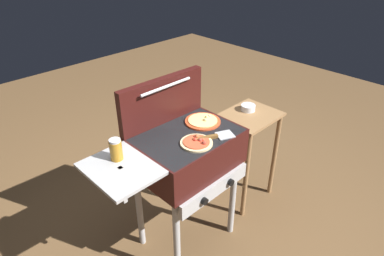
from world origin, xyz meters
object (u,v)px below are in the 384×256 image
(pizza_pepperoni, at_px, (197,142))
(spatula, at_px, (214,137))
(grill, at_px, (185,154))
(topping_bowl_near, at_px, (248,108))
(pizza_cheese, at_px, (203,121))
(prep_table, at_px, (247,140))
(sauce_jar, at_px, (116,150))

(pizza_pepperoni, distance_m, spatula, 0.12)
(grill, height_order, topping_bowl_near, grill)
(pizza_cheese, distance_m, topping_bowl_near, 0.54)
(prep_table, bearing_deg, pizza_cheese, 176.85)
(pizza_pepperoni, bearing_deg, topping_bowl_near, 13.49)
(pizza_pepperoni, height_order, spatula, pizza_pepperoni)
(spatula, relative_size, topping_bowl_near, 2.38)
(pizza_cheese, bearing_deg, sauce_jar, 175.43)
(sauce_jar, distance_m, topping_bowl_near, 1.17)
(pizza_cheese, distance_m, pizza_pepperoni, 0.26)
(grill, xyz_separation_m, topping_bowl_near, (0.72, 0.06, 0.05))
(prep_table, bearing_deg, sauce_jar, 176.05)
(grill, distance_m, pizza_pepperoni, 0.20)
(topping_bowl_near, bearing_deg, pizza_pepperoni, -166.51)
(prep_table, bearing_deg, spatula, -165.50)
(pizza_cheese, bearing_deg, grill, -170.68)
(pizza_pepperoni, relative_size, topping_bowl_near, 1.74)
(pizza_pepperoni, distance_m, topping_bowl_near, 0.77)
(grill, xyz_separation_m, pizza_cheese, (0.19, 0.03, 0.15))
(grill, xyz_separation_m, pizza_pepperoni, (-0.02, -0.12, 0.15))
(spatula, relative_size, prep_table, 0.33)
(pizza_cheese, height_order, pizza_pepperoni, pizza_pepperoni)
(prep_table, bearing_deg, pizza_pepperoni, -169.89)
(grill, relative_size, pizza_cheese, 4.16)
(spatula, bearing_deg, grill, 124.11)
(spatula, distance_m, topping_bowl_near, 0.66)
(grill, relative_size, prep_table, 1.23)
(prep_table, relative_size, topping_bowl_near, 7.13)
(sauce_jar, relative_size, spatula, 0.48)
(pizza_cheese, relative_size, pizza_pepperoni, 1.21)
(pizza_pepperoni, height_order, topping_bowl_near, pizza_pepperoni)
(sauce_jar, bearing_deg, spatula, -22.99)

